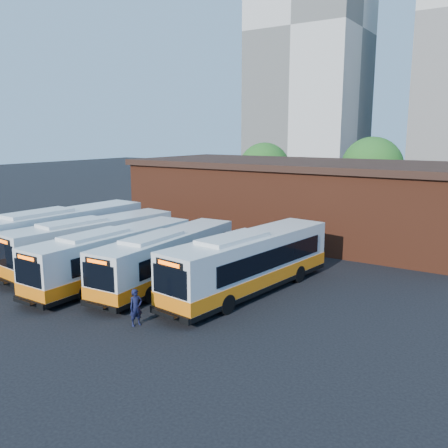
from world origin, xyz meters
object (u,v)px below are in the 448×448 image
Objects in this scene: bus_west at (93,245)px; bus_midwest at (114,258)px; transit_worker at (136,307)px; bus_farwest at (60,237)px; bus_east at (250,265)px; bus_mideast at (167,260)px.

bus_midwest is (3.37, -1.41, -0.05)m from bus_west.
transit_worker is (9.08, -5.53, -0.64)m from bus_west.
bus_east is (14.36, 1.42, -0.10)m from bus_farwest.
bus_mideast is (9.62, 0.03, -0.23)m from bus_farwest.
bus_midwest is 7.06m from transit_worker.
bus_farwest is at bearing 176.78° from bus_mideast.
bus_mideast is (6.30, 0.02, -0.08)m from bus_west.
bus_farwest is 1.16× the size of bus_mideast.
bus_midwest is 8.17m from bus_east.
bus_east is (11.04, 1.42, 0.05)m from bus_west.
bus_west is 1.06× the size of bus_mideast.
bus_midwest is at bearing 73.83° from transit_worker.
bus_midwest reaches higher than transit_worker.
bus_west reaches higher than bus_mideast.
bus_west is 3.66m from bus_midwest.
bus_mideast reaches higher than transit_worker.
bus_farwest is 13.60m from transit_worker.
transit_worker is at bearing -66.83° from bus_mideast.
bus_midwest is at bearing -9.41° from bus_farwest.
bus_east reaches higher than bus_west.
bus_west is (3.32, 0.00, -0.15)m from bus_farwest.
transit_worker is (5.70, -4.12, -0.59)m from bus_midwest.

